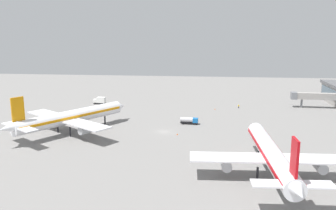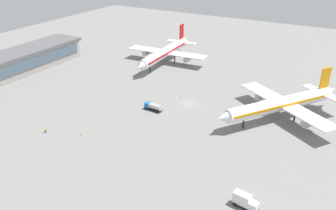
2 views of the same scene
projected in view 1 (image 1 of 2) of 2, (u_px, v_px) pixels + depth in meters
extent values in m
plane|color=gray|center=(163.00, 132.00, 121.08)|extent=(288.00, 288.00, 0.00)
cylinder|color=white|center=(271.00, 154.00, 84.52)|extent=(40.10, 6.42, 4.39)
cone|color=white|center=(255.00, 129.00, 105.30)|extent=(4.60, 4.39, 4.17)
cone|color=white|center=(298.00, 191.00, 63.60)|extent=(5.66, 3.79, 3.51)
cube|color=red|center=(271.00, 152.00, 84.45)|extent=(38.51, 6.43, 0.79)
cube|color=white|center=(273.00, 158.00, 82.66)|extent=(8.32, 38.21, 0.40)
cylinder|color=#A5A8AD|center=(226.00, 164.00, 83.57)|extent=(5.31, 2.68, 2.42)
cylinder|color=#A5A8AD|center=(319.00, 166.00, 82.39)|extent=(5.31, 2.68, 2.42)
cube|color=white|center=(293.00, 184.00, 66.88)|extent=(4.35, 15.33, 0.32)
cube|color=red|center=(295.00, 157.00, 65.79)|extent=(3.85, 0.67, 7.03)
cylinder|color=black|center=(259.00, 149.00, 98.94)|extent=(0.53, 0.53, 3.07)
cylinder|color=black|center=(257.00, 174.00, 82.37)|extent=(0.53, 0.53, 3.07)
cylinder|color=black|center=(289.00, 174.00, 81.98)|extent=(0.53, 0.53, 3.07)
cylinder|color=white|center=(72.00, 117.00, 119.46)|extent=(35.71, 26.25, 4.42)
cone|color=white|center=(120.00, 106.00, 135.42)|extent=(6.02, 5.96, 4.20)
cone|color=white|center=(8.00, 128.00, 103.36)|extent=(6.56, 6.03, 3.54)
cube|color=orange|center=(71.00, 116.00, 119.39)|extent=(34.44, 25.42, 0.80)
cube|color=white|center=(66.00, 119.00, 118.06)|extent=(26.78, 35.18, 0.40)
cylinder|color=#A5A8AD|center=(49.00, 119.00, 125.15)|extent=(5.69, 4.95, 2.43)
cylinder|color=#A5A8AD|center=(87.00, 130.00, 111.60)|extent=(5.69, 4.95, 2.43)
cube|color=white|center=(19.00, 127.00, 105.90)|extent=(11.56, 14.65, 0.32)
cube|color=orange|center=(18.00, 109.00, 104.79)|extent=(3.46, 2.56, 7.07)
cylinder|color=black|center=(105.00, 120.00, 130.72)|extent=(0.53, 0.53, 3.09)
cylinder|color=black|center=(58.00, 128.00, 120.09)|extent=(0.53, 0.53, 3.09)
cylinder|color=black|center=(70.00, 132.00, 115.61)|extent=(0.53, 0.53, 3.09)
cube|color=black|center=(99.00, 103.00, 165.27)|extent=(2.77, 5.83, 0.30)
cube|color=white|center=(96.00, 101.00, 165.56)|extent=(2.16, 2.08, 1.60)
cube|color=#3F596B|center=(94.00, 100.00, 165.70)|extent=(1.59, 0.33, 0.90)
cube|color=white|center=(101.00, 100.00, 164.73)|extent=(2.48, 4.05, 2.60)
cylinder|color=black|center=(95.00, 103.00, 164.91)|extent=(0.42, 0.84, 0.80)
cylinder|color=black|center=(96.00, 103.00, 166.70)|extent=(0.42, 0.84, 0.80)
cylinder|color=black|center=(102.00, 104.00, 163.89)|extent=(0.42, 0.84, 0.80)
cylinder|color=black|center=(104.00, 103.00, 165.69)|extent=(0.42, 0.84, 0.80)
cube|color=black|center=(189.00, 123.00, 130.84)|extent=(2.45, 6.44, 0.30)
cube|color=#1966B2|center=(195.00, 120.00, 130.21)|extent=(2.05, 1.96, 1.60)
cube|color=#3F596B|center=(198.00, 120.00, 129.99)|extent=(1.60, 0.22, 0.90)
cylinder|color=#B7B7BC|center=(187.00, 120.00, 130.79)|extent=(2.19, 4.64, 1.80)
cylinder|color=black|center=(196.00, 123.00, 131.36)|extent=(0.37, 0.82, 0.80)
cylinder|color=black|center=(195.00, 124.00, 129.54)|extent=(0.37, 0.82, 0.80)
cylinder|color=black|center=(184.00, 122.00, 132.20)|extent=(0.37, 0.82, 0.80)
cylinder|color=black|center=(183.00, 123.00, 130.38)|extent=(0.37, 0.82, 0.80)
cylinder|color=#1E2338|center=(239.00, 107.00, 156.88)|extent=(0.45, 0.45, 0.85)
cylinder|color=yellow|center=(239.00, 106.00, 156.73)|extent=(0.53, 0.53, 0.60)
sphere|color=tan|center=(239.00, 105.00, 156.64)|extent=(0.22, 0.22, 0.22)
cylinder|color=yellow|center=(238.00, 106.00, 156.89)|extent=(0.10, 0.10, 0.54)
cylinder|color=yellow|center=(239.00, 106.00, 156.56)|extent=(0.10, 0.10, 0.54)
cube|color=#9E9993|center=(316.00, 96.00, 156.50)|extent=(3.42, 16.82, 2.80)
cylinder|color=slate|center=(301.00, 103.00, 158.08)|extent=(0.90, 0.90, 3.80)
cube|color=slate|center=(294.00, 96.00, 157.93)|extent=(3.23, 2.55, 3.08)
cone|color=#EA590C|center=(215.00, 109.00, 154.13)|extent=(0.44, 0.44, 0.60)
cone|color=#EA590C|center=(177.00, 134.00, 117.59)|extent=(0.44, 0.44, 0.60)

